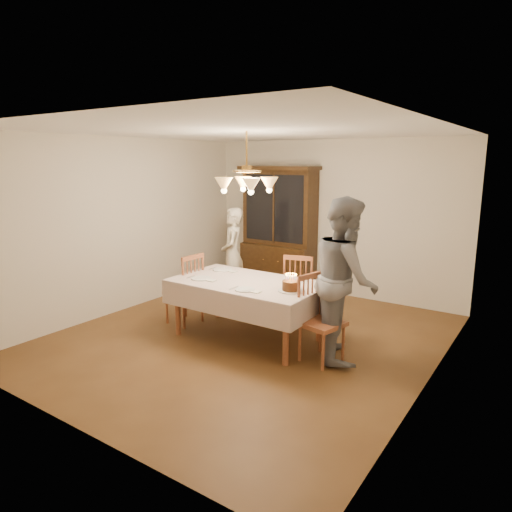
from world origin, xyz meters
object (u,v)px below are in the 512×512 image
Objects in this scene: elderly_woman at (233,254)px; birthday_cake at (291,286)px; china_hutch at (279,231)px; dining_table at (247,287)px; chair_far_side at (300,292)px.

elderly_woman is 2.27m from birthday_cake.
china_hutch is 1.08m from elderly_woman.
dining_table is 0.97m from chair_far_side.
chair_far_side is 0.66× the size of elderly_woman.
china_hutch is 7.20× the size of birthday_cake.
elderly_woman is (-1.44, 0.34, 0.31)m from chair_far_side.
china_hutch is 1.90m from chair_far_side.
chair_far_side is 1.52m from elderly_woman.
dining_table is 6.33× the size of birthday_cake.
dining_table is 0.88× the size of china_hutch.
birthday_cake is at bearing -67.75° from chair_far_side.
birthday_cake is at bearing -6.50° from dining_table.
dining_table is at bearing 8.14° from elderly_woman.
birthday_cake reaches higher than dining_table.
dining_table is at bearing -68.20° from china_hutch.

